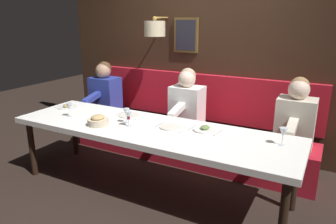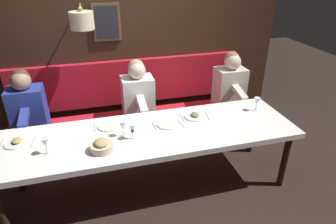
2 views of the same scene
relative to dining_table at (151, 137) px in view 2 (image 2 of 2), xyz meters
The scene contains 16 objects.
ground_plane 0.68m from the dining_table, ahead, with size 12.00×12.00×0.00m, color black.
dining_table is the anchor object (origin of this frame).
banquette_bench 1.00m from the dining_table, ahead, with size 0.52×3.26×0.45m, color red.
back_wall_panel 1.61m from the dining_table, ahead, with size 0.59×4.46×2.90m.
diner_nearest 1.60m from the dining_table, 56.30° to the right, with size 0.60×0.40×0.79m.
diner_near 0.89m from the dining_table, ahead, with size 0.60×0.40×0.79m.
diner_middle 1.58m from the dining_table, 55.89° to the left, with size 0.60×0.40×0.79m.
place_setting_0 1.31m from the dining_table, 84.11° to the left, with size 0.24×0.32×0.05m.
place_setting_1 0.47m from the dining_table, 61.09° to the left, with size 0.24×0.31×0.01m.
place_setting_2 0.24m from the dining_table, 65.61° to the right, with size 0.24×0.31×0.01m.
place_setting_3 0.59m from the dining_table, 71.49° to the right, with size 0.24×0.32×0.05m.
wine_glass_0 1.32m from the dining_table, 83.35° to the right, with size 0.07×0.07×0.16m.
wine_glass_1 1.02m from the dining_table, 97.00° to the left, with size 0.07×0.07×0.16m.
wine_glass_2 0.28m from the dining_table, 111.34° to the left, with size 0.07×0.07×0.16m.
wine_glass_3 0.33m from the dining_table, 89.41° to the left, with size 0.07×0.07×0.16m.
bread_bowl 0.56m from the dining_table, 111.42° to the left, with size 0.22×0.22×0.12m.
Camera 2 is at (-2.52, 0.51, 2.31)m, focal length 31.05 mm.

